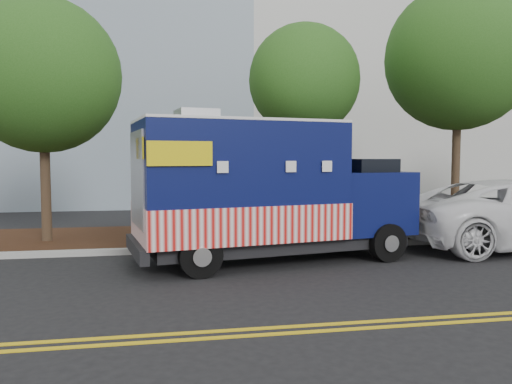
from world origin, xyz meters
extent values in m
plane|color=black|center=(0.00, 0.00, 0.00)|extent=(120.00, 120.00, 0.00)
cube|color=#9E9E99|center=(0.00, 1.40, 0.07)|extent=(120.00, 0.18, 0.15)
cube|color=black|center=(0.00, 3.50, 0.07)|extent=(120.00, 4.00, 0.15)
cube|color=gold|center=(0.00, -4.45, 0.01)|extent=(120.00, 0.10, 0.01)
cube|color=gold|center=(0.00, -4.70, 0.01)|extent=(120.00, 0.10, 0.01)
cylinder|color=#38281C|center=(-5.27, 3.00, 1.77)|extent=(0.26, 0.26, 3.54)
sphere|color=#255518|center=(-5.27, 3.00, 4.56)|extent=(4.10, 4.10, 4.10)
cylinder|color=#38281C|center=(2.09, 3.71, 1.95)|extent=(0.26, 0.26, 3.90)
sphere|color=#255518|center=(2.09, 3.71, 4.75)|extent=(3.39, 3.39, 3.39)
cylinder|color=#38281C|center=(7.07, 3.46, 2.20)|extent=(0.26, 0.26, 4.40)
sphere|color=#255518|center=(7.07, 3.46, 5.55)|extent=(4.60, 4.60, 4.60)
cube|color=#473828|center=(-0.84, 1.95, 1.20)|extent=(0.06, 0.06, 2.40)
cube|color=black|center=(0.43, 0.12, 0.44)|extent=(6.15, 3.02, 0.29)
cube|color=#0A1147|center=(-0.50, -0.05, 1.89)|extent=(4.77, 3.17, 2.52)
cube|color=red|center=(-0.50, -0.05, 1.00)|extent=(4.83, 3.24, 0.79)
cube|color=white|center=(-0.50, -0.05, 3.17)|extent=(4.77, 3.17, 0.06)
cube|color=#B7B7BA|center=(-1.43, -0.22, 3.31)|extent=(0.98, 0.98, 0.23)
cube|color=#0A1147|center=(2.60, 0.52, 1.31)|extent=(2.27, 2.56, 1.47)
cube|color=black|center=(2.55, 0.51, 2.02)|extent=(1.40, 2.20, 0.68)
cube|color=black|center=(3.55, 0.69, 0.82)|extent=(0.46, 2.08, 0.32)
cube|color=black|center=(-2.72, -0.45, 0.47)|extent=(0.61, 2.36, 0.29)
cube|color=#B7B7BA|center=(-2.69, -0.45, 1.94)|extent=(0.38, 1.87, 2.00)
cube|color=#B7B7BA|center=(-0.41, 1.24, 1.94)|extent=(1.87, 0.38, 1.16)
cube|color=yellow|center=(-1.82, -1.56, 2.47)|extent=(1.24, 0.25, 0.47)
cube|color=yellow|center=(-2.27, 0.90, 2.47)|extent=(1.24, 0.25, 0.47)
cylinder|color=black|center=(2.90, -0.52, 0.44)|extent=(0.92, 0.45, 0.88)
cylinder|color=black|center=(2.51, 1.59, 0.44)|extent=(0.92, 0.45, 0.88)
cylinder|color=black|center=(-1.44, -1.31, 0.44)|extent=(0.92, 0.45, 0.88)
cylinder|color=black|center=(-1.83, 0.80, 0.44)|extent=(0.92, 0.45, 0.88)
camera|label=1|loc=(-2.10, -11.15, 2.40)|focal=35.00mm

